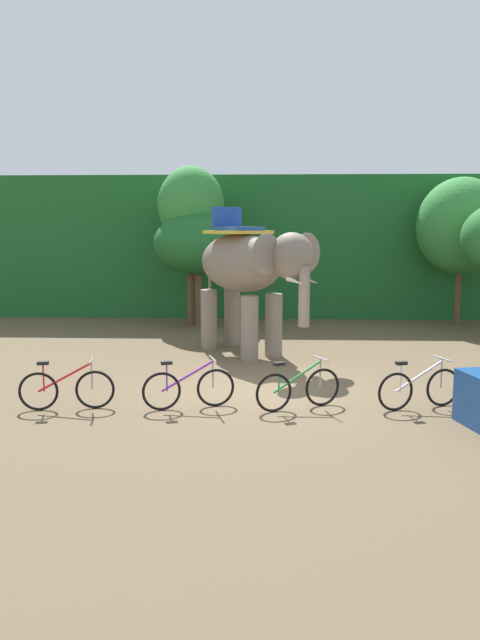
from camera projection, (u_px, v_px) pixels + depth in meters
name	position (u px, v px, depth m)	size (l,w,h in m)	color
ground_plane	(263.00, 391.00, 12.86)	(80.00, 80.00, 0.00)	brown
foliage_hedge	(266.00, 245.00, 25.21)	(36.00, 6.00, 5.02)	#1E6028
tree_center_left	(191.00, 207.00, 20.78)	(2.17, 2.17, 5.19)	brown
tree_left	(198.00, 244.00, 20.54)	(2.87, 2.87, 3.71)	brown
tree_center_right	(461.00, 226.00, 20.83)	(2.88, 2.88, 4.85)	brown
elephant	(248.00, 269.00, 16.16)	(3.48, 3.86, 3.78)	gray
bike_red	(67.00, 389.00, 11.54)	(1.69, 0.52, 0.92)	black
bike_purple	(189.00, 388.00, 11.61)	(1.64, 0.67, 0.92)	black
bike_green	(298.00, 388.00, 11.58)	(1.56, 0.83, 0.92)	black
bike_white	(419.00, 388.00, 11.61)	(1.62, 0.73, 0.92)	black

